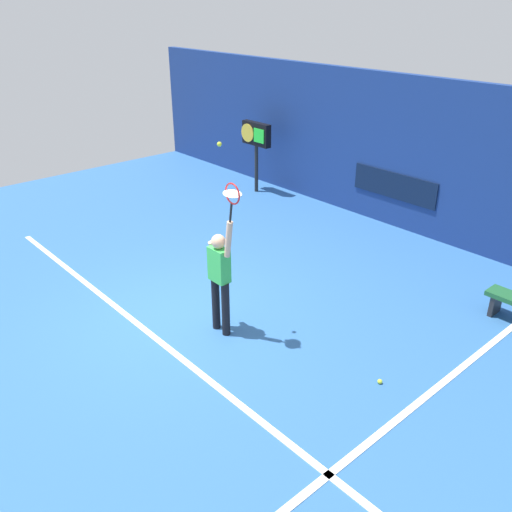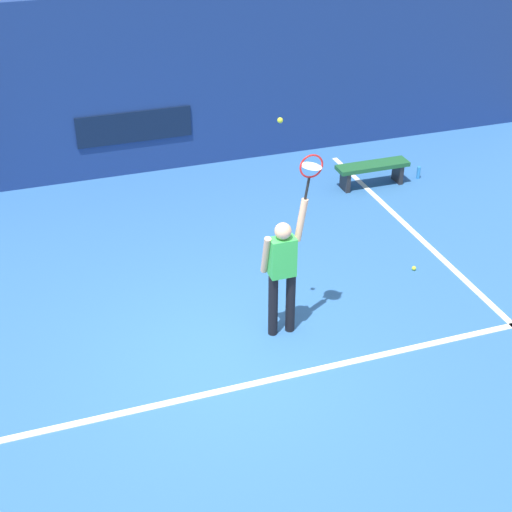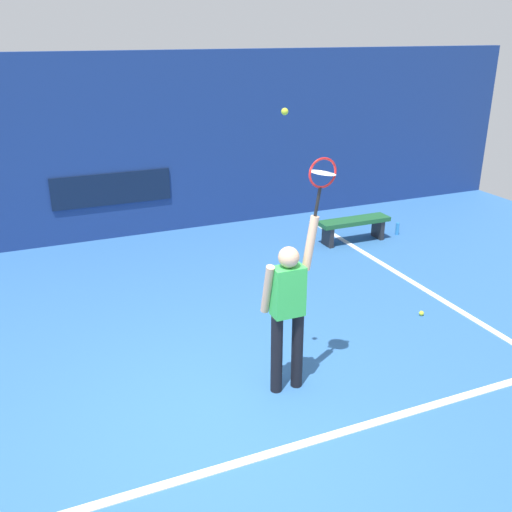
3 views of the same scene
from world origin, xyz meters
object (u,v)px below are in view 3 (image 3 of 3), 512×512
tennis_ball (285,112)px  court_bench (354,225)px  tennis_racket (322,176)px  spare_ball (421,313)px  water_bottle (397,229)px  tennis_player (288,307)px

tennis_ball → court_bench: 5.62m
tennis_racket → spare_ball: tennis_racket is taller
tennis_racket → spare_ball: bearing=20.9°
tennis_racket → tennis_ball: size_ratio=9.14×
tennis_ball → water_bottle: (4.28, 3.69, -2.91)m
court_bench → spare_ball: (-0.73, -2.96, -0.30)m
tennis_racket → spare_ball: (2.17, 0.83, -2.36)m
tennis_player → tennis_racket: tennis_racket is taller
tennis_racket → spare_ball: 3.31m
tennis_ball → spare_ball: tennis_ball is taller
tennis_player → tennis_racket: (0.35, -0.00, 1.38)m
water_bottle → tennis_ball: bearing=-139.2°
spare_ball → water_bottle: bearing=59.7°
tennis_racket → tennis_ball: (-0.38, 0.10, 0.64)m
tennis_racket → tennis_ball: 0.75m
tennis_player → court_bench: size_ratio=1.42×
water_bottle → spare_ball: bearing=-120.3°
tennis_player → tennis_ball: bearing=109.7°
tennis_racket → court_bench: tennis_racket is taller
tennis_ball → court_bench: (3.27, 3.69, -2.69)m
court_bench → tennis_player: bearing=-130.6°
court_bench → tennis_ball: bearing=-131.6°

